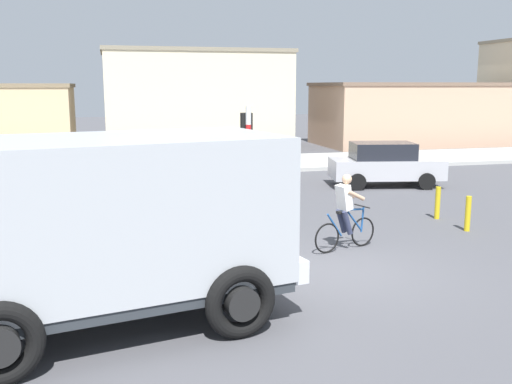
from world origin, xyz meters
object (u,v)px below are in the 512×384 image
(pedestrian_near_kerb, at_px, (295,161))
(truck_foreground, at_px, (109,220))
(bollard_near, at_px, (468,214))
(bollard_far, at_px, (438,203))
(cyclist, at_px, (346,212))
(car_red_near, at_px, (385,164))
(traffic_light_pole, at_px, (248,157))

(pedestrian_near_kerb, bearing_deg, truck_foreground, -120.01)
(bollard_near, bearing_deg, bollard_far, 90.00)
(cyclist, xyz_separation_m, car_red_near, (4.71, 7.43, -0.05))
(car_red_near, distance_m, bollard_near, 6.70)
(cyclist, bearing_deg, car_red_near, 57.60)
(cyclist, height_order, pedestrian_near_kerb, cyclist)
(truck_foreground, relative_size, bollard_far, 6.43)
(bollard_far, bearing_deg, cyclist, -149.07)
(truck_foreground, bearing_deg, traffic_light_pole, 50.87)
(cyclist, xyz_separation_m, bollard_far, (3.69, 2.21, -0.41))
(cyclist, bearing_deg, truck_foreground, -149.79)
(bollard_near, distance_m, bollard_far, 1.40)
(bollard_far, bearing_deg, truck_foreground, -149.49)
(bollard_near, bearing_deg, cyclist, -167.61)
(cyclist, xyz_separation_m, traffic_light_pole, (-2.06, 0.76, 1.20))
(truck_foreground, height_order, bollard_far, truck_foreground)
(truck_foreground, relative_size, pedestrian_near_kerb, 3.57)
(car_red_near, height_order, bollard_far, car_red_near)
(traffic_light_pole, height_order, bollard_far, traffic_light_pole)
(cyclist, relative_size, bollard_far, 1.91)
(traffic_light_pole, height_order, bollard_near, traffic_light_pole)
(cyclist, relative_size, bollard_near, 1.91)
(traffic_light_pole, relative_size, car_red_near, 0.75)
(traffic_light_pole, relative_size, pedestrian_near_kerb, 1.98)
(car_red_near, bearing_deg, bollard_far, -101.10)
(traffic_light_pole, xyz_separation_m, pedestrian_near_kerb, (3.78, 8.07, -1.22))
(truck_foreground, bearing_deg, bollard_far, 30.51)
(truck_foreground, relative_size, traffic_light_pole, 1.81)
(pedestrian_near_kerb, relative_size, bollard_far, 1.80)
(cyclist, height_order, traffic_light_pole, traffic_light_pole)
(truck_foreground, relative_size, bollard_near, 6.43)
(truck_foreground, bearing_deg, car_red_near, 46.66)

